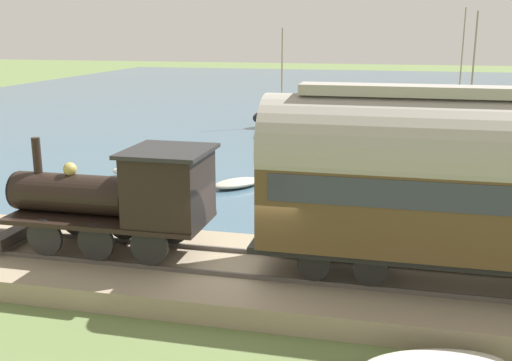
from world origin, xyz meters
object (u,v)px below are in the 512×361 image
object	(u,v)px
sailboat_brown	(458,106)
sailboat_black	(282,116)
sailboat_gray	(467,138)
rowboat_near_shore	(136,171)
steam_locomotive	(128,194)
passenger_coach	(482,179)
rowboat_mid_harbor	(237,183)

from	to	relation	value
sailboat_brown	sailboat_black	bearing A→B (deg)	117.00
sailboat_black	sailboat_gray	bearing A→B (deg)	-146.47
sailboat_gray	rowboat_near_shore	size ratio (longest dim) A/B	3.23
sailboat_brown	rowboat_near_shore	xyz separation A→B (m)	(-23.90, 15.57, -0.37)
sailboat_brown	sailboat_gray	world-z (taller)	sailboat_brown
steam_locomotive	sailboat_brown	xyz separation A→B (m)	(34.02, -11.15, -1.59)
passenger_coach	rowboat_near_shore	bearing A→B (deg)	52.13
passenger_coach	rowboat_near_shore	world-z (taller)	passenger_coach
steam_locomotive	sailboat_gray	xyz separation A→B (m)	(20.62, -10.51, -1.71)
steam_locomotive	passenger_coach	bearing A→B (deg)	-90.00
sailboat_brown	rowboat_mid_harbor	distance (m)	26.95
steam_locomotive	passenger_coach	size ratio (longest dim) A/B	0.57
rowboat_near_shore	steam_locomotive	bearing A→B (deg)	-169.71
sailboat_black	rowboat_mid_harbor	size ratio (longest dim) A/B	2.74
steam_locomotive	passenger_coach	world-z (taller)	passenger_coach
sailboat_brown	steam_locomotive	bearing A→B (deg)	152.11
passenger_coach	rowboat_mid_harbor	world-z (taller)	passenger_coach
sailboat_black	sailboat_gray	size ratio (longest dim) A/B	0.88
sailboat_black	rowboat_near_shore	xyz separation A→B (m)	(-15.00, 3.64, -0.50)
sailboat_gray	steam_locomotive	bearing A→B (deg)	150.46
steam_locomotive	sailboat_gray	bearing A→B (deg)	-27.00
sailboat_gray	sailboat_black	bearing A→B (deg)	65.78
sailboat_brown	sailboat_gray	bearing A→B (deg)	167.52
steam_locomotive	sailboat_black	size ratio (longest dim) A/B	0.91
sailboat_black	rowboat_mid_harbor	bearing A→B (deg)	149.53
sailboat_brown	sailboat_gray	distance (m)	13.41
steam_locomotive	sailboat_black	distance (m)	25.17
rowboat_mid_harbor	rowboat_near_shore	distance (m)	4.90
steam_locomotive	sailboat_black	world-z (taller)	sailboat_black
steam_locomotive	sailboat_gray	world-z (taller)	sailboat_gray
sailboat_brown	rowboat_mid_harbor	xyz separation A→B (m)	(-24.72, 10.73, -0.43)
steam_locomotive	rowboat_near_shore	bearing A→B (deg)	23.59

